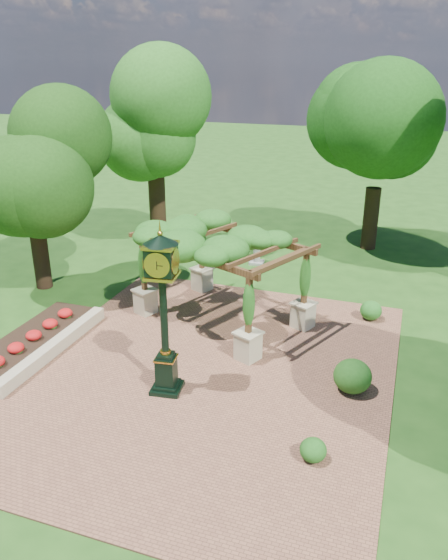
% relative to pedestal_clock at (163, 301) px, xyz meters
% --- Properties ---
extents(ground, '(120.00, 120.00, 0.00)m').
position_rel_pedestal_clock_xyz_m(ground, '(0.64, 0.20, -2.61)').
color(ground, '#1E4714').
rests_on(ground, ground).
extents(brick_plaza, '(10.00, 12.00, 0.04)m').
position_rel_pedestal_clock_xyz_m(brick_plaza, '(0.64, 1.20, -2.59)').
color(brick_plaza, brown).
rests_on(brick_plaza, ground).
extents(border_wall, '(0.35, 5.00, 0.40)m').
position_rel_pedestal_clock_xyz_m(border_wall, '(-3.96, 0.70, -2.41)').
color(border_wall, '#C6B793').
rests_on(border_wall, ground).
extents(flower_bed, '(1.50, 5.00, 0.36)m').
position_rel_pedestal_clock_xyz_m(flower_bed, '(-4.86, 0.70, -2.43)').
color(flower_bed, red).
rests_on(flower_bed, ground).
extents(pedestal_clock, '(0.97, 0.97, 4.35)m').
position_rel_pedestal_clock_xyz_m(pedestal_clock, '(0.00, 0.00, 0.00)').
color(pedestal_clock, black).
rests_on(pedestal_clock, brick_plaza).
extents(pergola, '(6.15, 5.10, 3.33)m').
position_rel_pedestal_clock_xyz_m(pergola, '(-0.02, 4.39, 0.13)').
color(pergola, '#C2B790').
rests_on(pergola, brick_plaza).
extents(sundial, '(0.63, 0.63, 1.04)m').
position_rel_pedestal_clock_xyz_m(sundial, '(-0.44, 9.99, -2.15)').
color(sundial, gray).
rests_on(sundial, ground).
extents(shrub_front, '(0.77, 0.77, 0.53)m').
position_rel_pedestal_clock_xyz_m(shrub_front, '(4.11, -1.42, -2.30)').
color(shrub_front, '#1D5217').
rests_on(shrub_front, brick_plaza).
extents(shrub_mid, '(1.07, 1.07, 0.89)m').
position_rel_pedestal_clock_xyz_m(shrub_mid, '(4.57, 1.54, -2.12)').
color(shrub_mid, '#205217').
rests_on(shrub_mid, brick_plaza).
extents(shrub_back, '(0.76, 0.76, 0.64)m').
position_rel_pedestal_clock_xyz_m(shrub_back, '(4.63, 6.04, -2.25)').
color(shrub_back, '#215F1B').
rests_on(shrub_back, brick_plaza).
extents(tree_west_near, '(3.62, 3.62, 7.00)m').
position_rel_pedestal_clock_xyz_m(tree_west_near, '(-7.39, 4.88, 2.19)').
color(tree_west_near, black).
rests_on(tree_west_near, ground).
extents(tree_west_far, '(3.92, 3.92, 8.79)m').
position_rel_pedestal_clock_xyz_m(tree_west_far, '(-5.52, 11.07, 3.39)').
color(tree_west_far, '#312013').
rests_on(tree_west_far, ground).
extents(tree_north, '(4.65, 4.65, 7.20)m').
position_rel_pedestal_clock_xyz_m(tree_north, '(3.82, 13.66, 2.34)').
color(tree_north, black).
rests_on(tree_north, ground).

